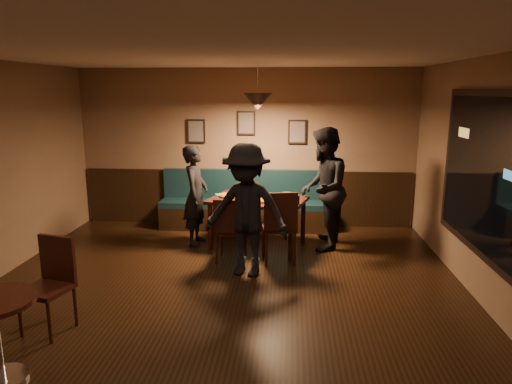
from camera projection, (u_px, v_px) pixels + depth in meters
The scene contains 27 objects.
floor at pixel (217, 311), 5.18m from camera, with size 7.00×7.00×0.00m, color black.
ceiling at pixel (212, 50), 4.58m from camera, with size 7.00×7.00×0.00m, color silver.
wall_back at pixel (246, 148), 8.28m from camera, with size 6.00×6.00×0.00m, color #8C704F.
wall_right at pixel (510, 193), 4.65m from camera, with size 7.00×7.00×0.00m, color #8C704F.
wainscot at pixel (247, 197), 8.45m from camera, with size 5.88×0.06×1.00m, color black.
booth_bench at pixel (245, 201), 8.19m from camera, with size 3.00×0.60×1.00m, color #0F232D, non-canonical shape.
window_frame at pixel (486, 175), 5.12m from camera, with size 0.06×2.56×1.86m, color black.
window_glass at pixel (484, 174), 5.13m from camera, with size 2.40×2.40×0.00m, color black.
picture_left at pixel (196, 131), 8.26m from camera, with size 0.32×0.04×0.42m, color black.
picture_center at pixel (246, 123), 8.16m from camera, with size 0.32×0.04×0.42m, color black.
picture_right at pixel (297, 132), 8.12m from camera, with size 0.32×0.04×0.42m, color black.
pendant_lamp at pixel (258, 102), 6.87m from camera, with size 0.44×0.44×0.25m, color black.
dining_table at pixel (258, 222), 7.27m from camera, with size 1.44×0.92×0.77m, color black.
chair_near_left at pixel (231, 229), 6.62m from camera, with size 0.42×0.42×0.95m, color black, non-canonical shape.
chair_near_right at pixel (279, 226), 6.59m from camera, with size 0.47×0.47×1.06m, color black, non-canonical shape.
diner_left at pixel (196, 195), 7.30m from camera, with size 0.58×0.38×1.58m, color black.
diner_right at pixel (323, 189), 7.06m from camera, with size 0.91×0.71×1.88m, color black.
diner_front at pixel (246, 211), 6.03m from camera, with size 1.14×0.65×1.76m, color black.
pizza_a at pixel (230, 195), 7.32m from camera, with size 0.35×0.35×0.04m, color #C08024.
pizza_b at pixel (262, 199), 7.04m from camera, with size 0.32×0.32×0.04m, color orange.
pizza_c at pixel (288, 195), 7.33m from camera, with size 0.34×0.34×0.04m, color #CC6C26.
soda_glass at pixel (298, 200), 6.81m from camera, with size 0.06×0.06×0.13m, color black.
tabasco_bottle at pixel (290, 195), 7.13m from camera, with size 0.03×0.03×0.12m, color maroon.
napkin_a at pixel (221, 194), 7.45m from camera, with size 0.16×0.16×0.01m, color #207834.
napkin_b at pixel (222, 201), 6.99m from camera, with size 0.16×0.16×0.01m, color #1E7331.
cutlery_set at pixel (257, 204), 6.85m from camera, with size 0.02×0.21×0.00m, color silver.
cafe_chair_far at pixel (46, 287), 4.64m from camera, with size 0.43×0.43×0.96m, color black, non-canonical shape.
Camera 1 is at (0.79, -4.72, 2.41)m, focal length 32.50 mm.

